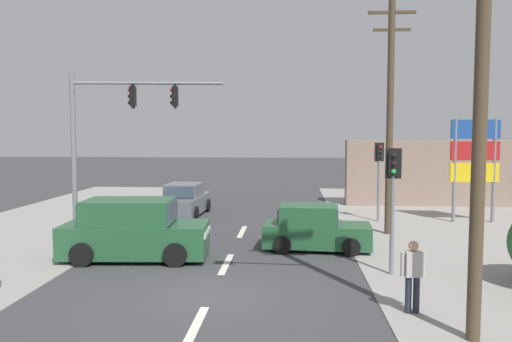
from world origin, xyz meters
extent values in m
plane|color=#3A3A3D|center=(0.00, 0.00, 0.00)|extent=(140.00, 140.00, 0.00)
cube|color=silver|center=(0.00, -2.00, 0.00)|extent=(0.20, 2.40, 0.01)
cube|color=silver|center=(0.00, 3.00, 0.00)|extent=(0.20, 2.40, 0.01)
cube|color=silver|center=(0.00, 8.00, 0.00)|extent=(0.20, 2.40, 0.01)
cylinder|color=#4C3D2B|center=(5.43, -2.28, 5.28)|extent=(0.26, 0.26, 10.56)
cylinder|color=#4C3D2B|center=(5.77, 7.89, 4.51)|extent=(0.26, 0.26, 9.02)
cube|color=#4C3D2B|center=(5.77, 7.89, 8.57)|extent=(1.80, 0.12, 0.11)
cube|color=#4C3D2B|center=(5.77, 7.89, 7.92)|extent=(1.40, 0.12, 0.10)
cylinder|color=slate|center=(-5.60, 5.05, 3.00)|extent=(0.18, 0.18, 6.00)
cylinder|color=slate|center=(-3.01, 5.31, 5.70)|extent=(5.18, 0.64, 0.11)
cube|color=black|center=(-3.53, 5.26, 5.25)|extent=(0.23, 0.28, 0.68)
cube|color=black|center=(-3.53, 5.26, 5.25)|extent=(0.08, 0.44, 0.84)
sphere|color=red|center=(-3.65, 5.25, 5.47)|extent=(0.13, 0.13, 0.13)
sphere|color=black|center=(-3.65, 5.25, 5.25)|extent=(0.13, 0.13, 0.13)
sphere|color=black|center=(-3.65, 5.25, 5.03)|extent=(0.13, 0.13, 0.13)
cube|color=black|center=(-2.08, 5.41, 5.25)|extent=(0.23, 0.28, 0.68)
cube|color=black|center=(-2.08, 5.41, 5.25)|extent=(0.08, 0.44, 0.84)
sphere|color=red|center=(-2.20, 5.40, 5.47)|extent=(0.13, 0.13, 0.13)
sphere|color=black|center=(-2.20, 5.40, 5.25)|extent=(0.13, 0.13, 0.13)
sphere|color=black|center=(-2.20, 5.40, 5.03)|extent=(0.13, 0.13, 0.13)
cylinder|color=slate|center=(4.77, 2.15, 1.40)|extent=(0.12, 0.12, 2.80)
cube|color=black|center=(4.77, 2.15, 3.14)|extent=(0.28, 0.23, 0.68)
cube|color=black|center=(4.77, 2.15, 3.14)|extent=(0.44, 0.09, 0.84)
sphere|color=black|center=(4.76, 2.03, 3.36)|extent=(0.13, 0.13, 0.13)
sphere|color=black|center=(4.76, 2.03, 3.14)|extent=(0.13, 0.13, 0.13)
sphere|color=green|center=(4.76, 2.03, 2.92)|extent=(0.13, 0.13, 0.13)
cylinder|color=slate|center=(5.88, 10.70, 1.40)|extent=(0.12, 0.12, 2.80)
cube|color=black|center=(5.88, 10.70, 3.14)|extent=(0.30, 0.26, 0.68)
cube|color=black|center=(5.88, 10.70, 3.14)|extent=(0.44, 0.15, 0.84)
sphere|color=red|center=(5.91, 10.58, 3.36)|extent=(0.13, 0.13, 0.13)
sphere|color=black|center=(5.91, 10.58, 3.14)|extent=(0.13, 0.13, 0.13)
sphere|color=black|center=(5.91, 10.58, 2.92)|extent=(0.13, 0.13, 0.13)
cylinder|color=slate|center=(9.21, 10.80, 2.30)|extent=(0.16, 0.16, 4.60)
cylinder|color=slate|center=(10.91, 10.80, 2.30)|extent=(0.16, 0.16, 4.60)
cube|color=#1E4793|center=(10.06, 10.80, 4.15)|extent=(2.10, 0.14, 0.84)
cube|color=red|center=(10.06, 10.80, 3.20)|extent=(2.10, 0.14, 0.84)
cube|color=yellow|center=(10.06, 10.80, 2.25)|extent=(2.10, 0.14, 0.84)
cube|color=gray|center=(11.00, 16.00, 1.80)|extent=(12.00, 1.00, 3.60)
cube|color=#235633|center=(2.85, 5.10, 0.51)|extent=(3.71, 1.86, 0.76)
cube|color=#235633|center=(2.55, 5.12, 1.21)|extent=(2.00, 1.62, 0.64)
cube|color=#384756|center=(3.52, 5.05, 1.21)|extent=(0.16, 1.36, 0.54)
cube|color=#384756|center=(1.59, 5.19, 1.21)|extent=(0.16, 1.33, 0.51)
cube|color=white|center=(4.67, 4.96, 0.68)|extent=(0.14, 1.36, 0.14)
cylinder|color=black|center=(4.03, 5.81, 0.30)|extent=(0.61, 0.22, 0.60)
cylinder|color=black|center=(3.91, 4.22, 0.30)|extent=(0.61, 0.22, 0.60)
cylinder|color=black|center=(1.80, 5.98, 0.30)|extent=(0.61, 0.22, 0.60)
cylinder|color=black|center=(1.68, 4.38, 0.30)|extent=(0.61, 0.22, 0.60)
cube|color=slate|center=(-3.17, 11.83, 0.54)|extent=(1.89, 4.28, 0.80)
cube|color=slate|center=(-3.17, 11.78, 1.25)|extent=(1.65, 1.97, 0.62)
cube|color=#384756|center=(-3.13, 12.74, 1.25)|extent=(1.44, 0.13, 0.53)
cube|color=#384756|center=(-3.22, 10.81, 1.25)|extent=(1.41, 0.13, 0.50)
cube|color=white|center=(-3.07, 13.94, 0.72)|extent=(1.45, 0.11, 0.14)
cylinder|color=black|center=(-3.96, 13.17, 0.32)|extent=(0.22, 0.65, 0.64)
cylinder|color=black|center=(-2.26, 13.09, 0.32)|extent=(0.22, 0.65, 0.64)
cylinder|color=black|center=(-4.08, 10.57, 0.32)|extent=(0.22, 0.65, 0.64)
cylinder|color=black|center=(-2.38, 10.49, 0.32)|extent=(0.22, 0.65, 0.64)
cube|color=#235633|center=(-2.93, 3.42, 0.64)|extent=(4.61, 2.12, 1.00)
cube|color=#235633|center=(-3.13, 3.41, 1.52)|extent=(2.80, 1.88, 0.76)
cube|color=#384756|center=(-1.76, 3.49, 1.52)|extent=(0.16, 1.58, 0.65)
cube|color=#384756|center=(-4.50, 3.32, 1.52)|extent=(0.16, 1.55, 0.61)
cube|color=white|center=(-0.66, 3.56, 0.86)|extent=(0.14, 1.56, 0.14)
cylinder|color=black|center=(-1.59, 4.43, 0.36)|extent=(0.73, 0.26, 0.72)
cylinder|color=black|center=(-1.48, 2.59, 0.36)|extent=(0.73, 0.26, 0.72)
cylinder|color=black|center=(-4.38, 4.25, 0.36)|extent=(0.73, 0.26, 0.72)
cylinder|color=black|center=(-4.26, 2.42, 0.36)|extent=(0.73, 0.26, 0.72)
cylinder|color=#232838|center=(4.53, -0.90, 0.42)|extent=(0.14, 0.14, 0.84)
cylinder|color=#232838|center=(4.71, -0.88, 0.42)|extent=(0.14, 0.14, 0.84)
cube|color=#B7B2AD|center=(4.62, -0.89, 1.12)|extent=(0.38, 0.26, 0.56)
sphere|color=tan|center=(4.62, -0.89, 1.52)|extent=(0.22, 0.22, 0.22)
cylinder|color=#B7B2AD|center=(4.39, -0.92, 1.12)|extent=(0.09, 0.09, 0.54)
cylinder|color=#B7B2AD|center=(4.86, -0.86, 1.12)|extent=(0.09, 0.09, 0.54)
camera|label=1|loc=(1.93, -11.81, 3.96)|focal=35.00mm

